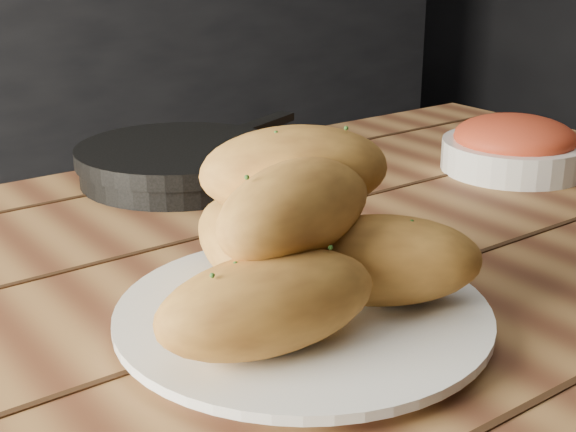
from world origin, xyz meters
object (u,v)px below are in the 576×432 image
Objects in this scene: skillet at (180,161)px; bowl at (514,146)px; bread_rolls at (299,237)px; table at (272,363)px; plate at (303,317)px.

bowl is at bearing -31.23° from skillet.
bowl is (0.37, -0.23, 0.01)m from skillet.
bowl is (0.49, 0.18, -0.05)m from bread_rolls.
bread_rolls reaches higher than table.
table is 0.18m from plate.
table is at bearing 64.29° from bread_rolls.
bread_rolls is 0.78× the size of skillet.
skillet reaches higher than table.
bowl is (0.44, 0.07, 0.14)m from table.
plate reaches higher than table.
bread_rolls reaches higher than bowl.
plate is 1.62× the size of bowl.
bowl is at bearing 20.73° from plate.
bread_rolls is 0.53m from bowl.
bowl reaches higher than skillet.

